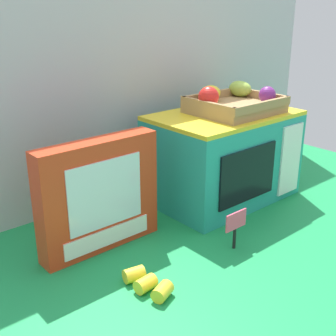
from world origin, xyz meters
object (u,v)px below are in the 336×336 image
(food_groups_crate, at_px, (233,103))
(price_sign, at_px, (236,224))
(toy_microwave, at_px, (223,156))
(loose_toy_banana, at_px, (147,283))
(cookie_set_box, at_px, (99,196))

(food_groups_crate, distance_m, price_sign, 0.41)
(price_sign, bearing_deg, toy_microwave, 48.76)
(toy_microwave, bearing_deg, loose_toy_banana, -154.50)
(toy_microwave, distance_m, price_sign, 0.32)
(loose_toy_banana, bearing_deg, toy_microwave, 25.50)
(toy_microwave, height_order, price_sign, toy_microwave)
(cookie_set_box, bearing_deg, food_groups_crate, 1.05)
(toy_microwave, bearing_deg, food_groups_crate, -3.07)
(cookie_set_box, relative_size, price_sign, 3.14)
(toy_microwave, relative_size, cookie_set_box, 1.38)
(toy_microwave, height_order, food_groups_crate, food_groups_crate)
(toy_microwave, height_order, cookie_set_box, cookie_set_box)
(toy_microwave, distance_m, loose_toy_banana, 0.54)
(cookie_set_box, distance_m, loose_toy_banana, 0.25)
(toy_microwave, relative_size, loose_toy_banana, 3.30)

